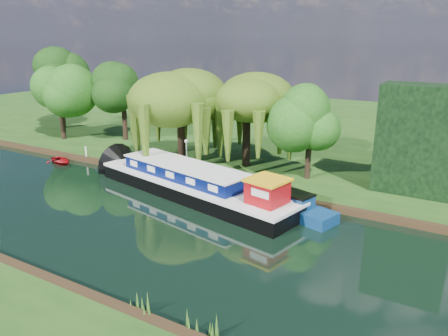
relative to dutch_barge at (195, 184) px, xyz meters
The scene contains 15 objects.
ground 7.40m from the dutch_barge, 128.67° to the right, with size 120.00×120.00×0.00m, color black.
far_bank 28.64m from the dutch_barge, 99.22° to the left, with size 120.00×52.00×0.45m, color #1A3E11.
dutch_barge is the anchor object (origin of this frame).
narrowboat 5.18m from the dutch_barge, 13.57° to the left, with size 12.00×5.19×1.74m.
red_dinghy 16.21m from the dutch_barge, behind, with size 2.13×2.99×0.62m, color maroon.
willow_left 9.18m from the dutch_barge, 133.35° to the left, with size 6.71×6.71×8.05m.
willow_right 9.28m from the dutch_barge, 88.20° to the left, with size 6.08×6.08×7.40m.
tree_far_left 24.12m from the dutch_barge, 163.37° to the left, with size 4.97×4.97×8.01m.
tree_far_back 30.38m from the dutch_barge, 158.37° to the left, with size 5.34×5.34×8.98m.
tree_far_mid 19.77m from the dutch_barge, 148.29° to the left, with size 4.78×4.78×7.82m.
tree_far_right 10.40m from the dutch_barge, 48.82° to the left, with size 4.04×4.04×6.61m.
conifer_hedge 16.98m from the dutch_barge, 29.84° to the left, with size 6.00×3.00×8.00m, color black.
lamppost 6.45m from the dutch_barge, 130.63° to the left, with size 0.36×0.36×2.56m.
mooring_posts 5.74m from the dutch_barge, 152.35° to the left, with size 19.16×0.16×1.00m.
reeds_near 13.51m from the dutch_barge, 80.25° to the right, with size 33.70×1.50×1.10m.
Camera 1 is at (22.38, -20.07, 11.80)m, focal length 35.00 mm.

